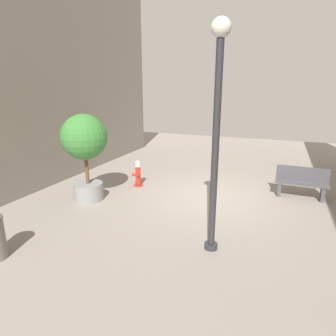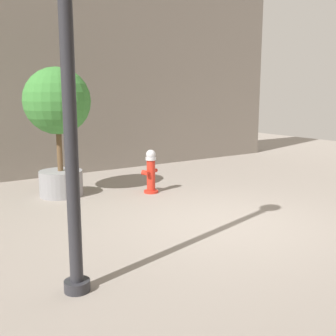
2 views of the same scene
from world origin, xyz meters
name	(u,v)px [view 1 (image 1 of 2)]	position (x,y,z in m)	size (l,w,h in m)	color
ground_plane	(208,197)	(0.00, 0.00, 0.00)	(23.40, 23.40, 0.00)	gray
fire_hydrant	(138,173)	(2.53, -0.10, 0.46)	(0.37, 0.40, 0.92)	red
bench_near	(301,182)	(-2.68, -1.05, 0.49)	(1.54, 0.49, 0.95)	#4C4C51
planter_tree	(85,145)	(3.36, 1.56, 1.69)	(1.33, 1.33, 2.61)	gray
street_lamp	(217,119)	(-0.77, 2.89, 2.75)	(0.36, 0.36, 4.48)	#2D2D33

